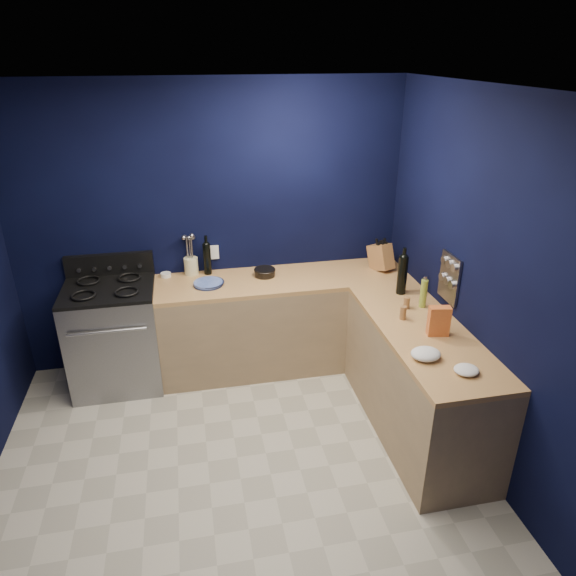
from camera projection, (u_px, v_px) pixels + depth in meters
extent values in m
cube|color=#B6B09E|center=(241.00, 480.00, 3.73)|extent=(3.50, 3.50, 0.02)
cube|color=silver|center=(221.00, 89.00, 2.62)|extent=(3.50, 3.50, 0.02)
cube|color=black|center=(212.00, 229.00, 4.74)|extent=(3.50, 0.02, 2.60)
cube|color=black|center=(494.00, 294.00, 3.49)|extent=(0.02, 3.50, 2.60)
cube|color=#9B7E5A|center=(284.00, 323.00, 4.93)|extent=(2.30, 0.63, 0.86)
cube|color=#936130|center=(284.00, 280.00, 4.74)|extent=(2.30, 0.63, 0.04)
cube|color=#9B7E5A|center=(418.00, 383.00, 4.05)|extent=(0.63, 1.67, 0.86)
cube|color=#936130|center=(424.00, 332.00, 3.87)|extent=(0.63, 1.67, 0.04)
cube|color=gray|center=(115.00, 338.00, 4.62)|extent=(0.76, 0.66, 0.92)
cube|color=black|center=(112.00, 357.00, 4.35)|extent=(0.59, 0.02, 0.42)
cube|color=black|center=(108.00, 289.00, 4.42)|extent=(0.76, 0.66, 0.03)
cube|color=black|center=(110.00, 265.00, 4.65)|extent=(0.76, 0.06, 0.20)
cube|color=gray|center=(449.00, 278.00, 4.03)|extent=(0.02, 0.28, 0.38)
cube|color=white|center=(214.00, 252.00, 4.81)|extent=(0.09, 0.02, 0.13)
cylinder|color=#3E5EAB|center=(208.00, 283.00, 4.58)|extent=(0.27, 0.27, 0.03)
cylinder|color=white|center=(166.00, 275.00, 4.74)|extent=(0.10, 0.10, 0.04)
cylinder|color=beige|center=(191.00, 266.00, 4.77)|extent=(0.15, 0.15, 0.16)
cylinder|color=black|center=(207.00, 259.00, 4.75)|extent=(0.08, 0.08, 0.29)
cylinder|color=black|center=(265.00, 272.00, 4.75)|extent=(0.25, 0.25, 0.07)
cube|color=olive|center=(381.00, 257.00, 4.87)|extent=(0.22, 0.31, 0.29)
cylinder|color=black|center=(402.00, 275.00, 4.37)|extent=(0.10, 0.10, 0.33)
cylinder|color=#8BA334|center=(423.00, 293.00, 4.15)|extent=(0.07, 0.07, 0.24)
cylinder|color=olive|center=(403.00, 313.00, 3.99)|extent=(0.06, 0.06, 0.11)
cylinder|color=olive|center=(407.00, 303.00, 4.16)|extent=(0.06, 0.06, 0.10)
cube|color=red|center=(439.00, 321.00, 3.75)|extent=(0.16, 0.10, 0.22)
ellipsoid|color=white|center=(426.00, 354.00, 3.49)|extent=(0.21, 0.18, 0.07)
ellipsoid|color=white|center=(466.00, 370.00, 3.34)|extent=(0.21, 0.20, 0.05)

